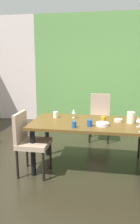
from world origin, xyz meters
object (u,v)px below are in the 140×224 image
at_px(chair_head_far, 100,114).
at_px(serving_bowl_near_shelf, 102,124).
at_px(cup_east, 103,120).
at_px(wine_glass_center, 74,112).
at_px(chair_left_near, 29,139).
at_px(serving_bowl_west, 118,120).
at_px(wine_glass_left, 139,120).
at_px(cup_rear, 56,115).
at_px(cup_front, 74,124).
at_px(pitcher_corner, 131,117).
at_px(cup_north, 90,123).
at_px(dining_table, 97,127).

distance_m(chair_head_far, serving_bowl_near_shelf, 1.59).
bearing_deg(cup_east, wine_glass_center, 153.41).
bearing_deg(chair_left_near, serving_bowl_west, 107.43).
bearing_deg(wine_glass_center, serving_bowl_west, -9.81).
bearing_deg(serving_bowl_west, chair_left_near, -162.57).
height_order(wine_glass_left, serving_bowl_west, wine_glass_left).
height_order(serving_bowl_west, cup_rear, cup_rear).
bearing_deg(cup_front, pitcher_corner, 25.68).
bearing_deg(cup_front, cup_north, 25.46).
xyz_separation_m(wine_glass_center, serving_bowl_near_shelf, (0.47, -0.39, -0.08)).
bearing_deg(wine_glass_left, pitcher_corner, 112.62).
height_order(cup_north, cup_east, cup_east).
relative_size(cup_rear, cup_front, 1.11).
distance_m(serving_bowl_west, pitcher_corner, 0.19).
relative_size(wine_glass_left, cup_north, 1.46).
relative_size(serving_bowl_near_shelf, cup_north, 1.97).
distance_m(cup_north, cup_east, 0.28).
xyz_separation_m(serving_bowl_near_shelf, cup_north, (-0.18, -0.05, 0.02)).
height_order(serving_bowl_west, cup_north, cup_north).
distance_m(wine_glass_center, cup_front, 0.55).
distance_m(dining_table, cup_front, 0.47).
bearing_deg(pitcher_corner, chair_left_near, -166.21).
bearing_deg(cup_north, dining_table, 67.54).
height_order(serving_bowl_west, cup_east, cup_east).
relative_size(dining_table, cup_north, 21.28).
bearing_deg(chair_head_far, wine_glass_left, 110.53).
relative_size(dining_table, cup_front, 22.50).
height_order(chair_left_near, cup_front, chair_left_near).
bearing_deg(dining_table, chair_left_near, -162.11).
distance_m(chair_left_near, wine_glass_left, 1.57).
relative_size(chair_left_near, cup_rear, 9.38).
xyz_separation_m(chair_head_far, serving_bowl_near_shelf, (0.09, -1.57, 0.22)).
relative_size(wine_glass_left, cup_east, 1.37).
xyz_separation_m(chair_head_far, wine_glass_center, (-0.38, -1.18, 0.30)).
relative_size(serving_bowl_west, pitcher_corner, 0.75).
xyz_separation_m(chair_left_near, cup_east, (1.05, 0.28, 0.27)).
bearing_deg(serving_bowl_near_shelf, serving_bowl_west, 49.76).
height_order(dining_table, cup_east, cup_east).
xyz_separation_m(wine_glass_center, cup_north, (0.29, -0.45, -0.06)).
xyz_separation_m(wine_glass_left, serving_bowl_west, (-0.26, 0.24, -0.08)).
relative_size(cup_rear, cup_east, 0.99).
relative_size(chair_left_near, cup_north, 9.89).
bearing_deg(cup_rear, cup_front, -53.47).
distance_m(chair_head_far, wine_glass_left, 1.67).
xyz_separation_m(wine_glass_center, pitcher_corner, (0.88, -0.16, -0.02)).
xyz_separation_m(wine_glass_left, serving_bowl_near_shelf, (-0.49, -0.03, -0.07)).
distance_m(serving_bowl_near_shelf, cup_rear, 0.84).
relative_size(chair_left_near, pitcher_corner, 5.50).
xyz_separation_m(serving_bowl_near_shelf, pitcher_corner, (0.41, 0.23, 0.06)).
bearing_deg(chair_head_far, chair_left_near, 60.70).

